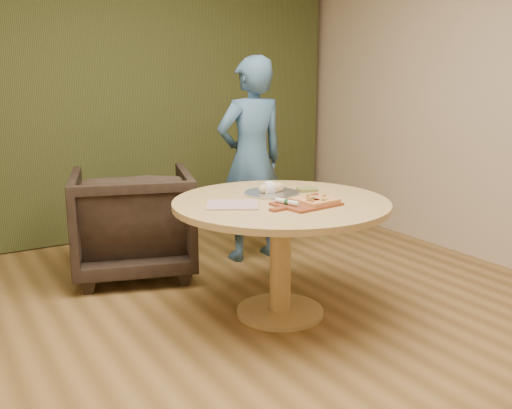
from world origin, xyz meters
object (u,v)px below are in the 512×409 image
object	(u,v)px
person_standing	(251,160)
cutlery_roll	(287,202)
serving_tray	(272,193)
bread_roll	(271,188)
pizza_paddle	(305,204)
pedestal_table	(281,222)
armchair	(133,217)
flatbread_pizza	(315,200)

from	to	relation	value
person_standing	cutlery_roll	bearing A→B (deg)	68.85
serving_tray	bread_roll	xyz separation A→B (m)	(-0.01, 0.00, 0.04)
cutlery_roll	pizza_paddle	bearing A→B (deg)	-27.00
pedestal_table	person_standing	xyz separation A→B (m)	(0.43, 1.09, 0.22)
person_standing	armchair	bearing A→B (deg)	-7.51
serving_tray	armchair	bearing A→B (deg)	119.23
pedestal_table	flatbread_pizza	bearing A→B (deg)	-60.73
bread_roll	cutlery_roll	bearing A→B (deg)	-106.77
person_standing	pedestal_table	bearing A→B (deg)	68.92
pedestal_table	armchair	size ratio (longest dim) A/B	1.49
serving_tray	armchair	xyz separation A→B (m)	(-0.58, 1.04, -0.31)
pedestal_table	serving_tray	world-z (taller)	serving_tray
pizza_paddle	flatbread_pizza	bearing A→B (deg)	-14.01
pizza_paddle	flatbread_pizza	size ratio (longest dim) A/B	1.88
serving_tray	bread_roll	world-z (taller)	bread_roll
bread_roll	serving_tray	bearing A→B (deg)	0.00
cutlery_roll	serving_tray	xyz separation A→B (m)	(0.11, 0.34, -0.02)
pedestal_table	bread_roll	distance (m)	0.26
flatbread_pizza	bread_roll	size ratio (longest dim) A/B	1.27
pizza_paddle	serving_tray	xyz separation A→B (m)	(-0.00, 0.37, -0.00)
armchair	pedestal_table	bearing A→B (deg)	131.11
pedestal_table	cutlery_roll	distance (m)	0.25
cutlery_roll	armchair	size ratio (longest dim) A/B	0.22
serving_tray	person_standing	xyz separation A→B (m)	(0.38, 0.91, 0.07)
pedestal_table	flatbread_pizza	distance (m)	0.28
flatbread_pizza	bread_roll	world-z (taller)	bread_roll
pizza_paddle	armchair	distance (m)	1.56
armchair	person_standing	world-z (taller)	person_standing
person_standing	pizza_paddle	bearing A→B (deg)	73.73
cutlery_roll	person_standing	distance (m)	1.35
cutlery_roll	armchair	bearing A→B (deg)	93.18
cutlery_roll	serving_tray	world-z (taller)	cutlery_roll
cutlery_roll	serving_tray	size ratio (longest dim) A/B	0.55
flatbread_pizza	cutlery_roll	world-z (taller)	flatbread_pizza
pedestal_table	pizza_paddle	xyz separation A→B (m)	(0.05, -0.19, 0.15)
cutlery_roll	serving_tray	bearing A→B (deg)	56.31
pedestal_table	pizza_paddle	size ratio (longest dim) A/B	2.91
cutlery_roll	armchair	world-z (taller)	armchair
pedestal_table	pizza_paddle	bearing A→B (deg)	-76.41
pizza_paddle	bread_roll	xyz separation A→B (m)	(-0.01, 0.37, 0.04)
armchair	person_standing	size ratio (longest dim) A/B	0.54
pizza_paddle	cutlery_roll	world-z (taller)	cutlery_roll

